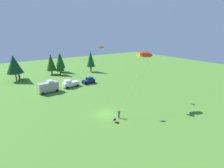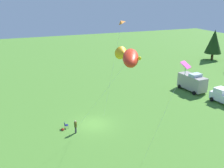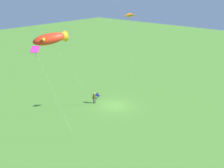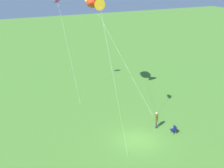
{
  "view_description": "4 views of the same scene",
  "coord_description": "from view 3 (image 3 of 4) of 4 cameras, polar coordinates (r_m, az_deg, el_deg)",
  "views": [
    {
      "loc": [
        -17.29,
        -27.94,
        16.67
      ],
      "look_at": [
        1.95,
        0.37,
        6.14
      ],
      "focal_mm": 28.0,
      "sensor_mm": 36.0,
      "label": 1
    },
    {
      "loc": [
        30.29,
        -9.29,
        16.64
      ],
      "look_at": [
        2.71,
        1.51,
        6.41
      ],
      "focal_mm": 42.0,
      "sensor_mm": 36.0,
      "label": 2
    },
    {
      "loc": [
        26.81,
        22.75,
        16.77
      ],
      "look_at": [
        2.19,
        1.33,
        4.39
      ],
      "focal_mm": 42.0,
      "sensor_mm": 36.0,
      "label": 3
    },
    {
      "loc": [
        -22.02,
        12.75,
        15.21
      ],
      "look_at": [
        1.66,
        1.86,
        5.37
      ],
      "focal_mm": 50.0,
      "sensor_mm": 36.0,
      "label": 4
    }
  ],
  "objects": [
    {
      "name": "ground_plane",
      "position": [
        38.96,
        0.64,
        -4.72
      ],
      "size": [
        160.0,
        160.0,
        0.0
      ],
      "primitive_type": "plane",
      "color": "#487E2D"
    },
    {
      "name": "person_kite_flyer",
      "position": [
        39.38,
        -3.89,
        -2.84
      ],
      "size": [
        0.52,
        0.49,
        1.74
      ],
      "rotation": [
        0.0,
        0.0,
        0.98
      ],
      "color": "#373042",
      "rests_on": "ground"
    },
    {
      "name": "folding_chair",
      "position": [
        41.31,
        -3.12,
        -2.47
      ],
      "size": [
        0.49,
        0.49,
        0.82
      ],
      "rotation": [
        0.0,
        0.0,
        1.54
      ],
      "color": "#10164D",
      "rests_on": "ground"
    },
    {
      "name": "backpack_on_grass",
      "position": [
        41.5,
        -4.0,
        -2.94
      ],
      "size": [
        0.34,
        0.39,
        0.22
      ],
      "primitive_type": "cube",
      "rotation": [
        0.0,
        0.0,
        4.23
      ],
      "color": "#AB2113",
      "rests_on": "ground"
    },
    {
      "name": "kite_large_fish",
      "position": [
        28.52,
        -12.94,
        9.65
      ],
      "size": [
        11.44,
        4.6,
        12.32
      ],
      "color": "red",
      "rests_on": "ground"
    },
    {
      "name": "kite_delta_orange",
      "position": [
        32.41,
        3.79,
        14.81
      ],
      "size": [
        3.76,
        1.78,
        13.79
      ],
      "color": "orange",
      "rests_on": "ground"
    },
    {
      "name": "kite_diamond_rainbow",
      "position": [
        24.19,
        -15.98,
        6.17
      ],
      "size": [
        5.0,
        1.35,
        11.75
      ],
      "color": "#DE30A0",
      "rests_on": "ground"
    }
  ]
}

